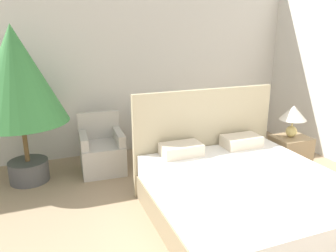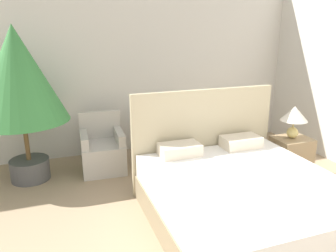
{
  "view_description": "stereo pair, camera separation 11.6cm",
  "coord_description": "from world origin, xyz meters",
  "views": [
    {
      "loc": [
        -1.56,
        -1.29,
        1.99
      ],
      "look_at": [
        -0.02,
        2.67,
        0.71
      ],
      "focal_mm": 35.0,
      "sensor_mm": 36.0,
      "label": 1
    },
    {
      "loc": [
        -1.45,
        -1.33,
        1.99
      ],
      "look_at": [
        -0.02,
        2.67,
        0.71
      ],
      "focal_mm": 35.0,
      "sensor_mm": 36.0,
      "label": 2
    }
  ],
  "objects": [
    {
      "name": "wall_back",
      "position": [
        0.0,
        3.83,
        1.45
      ],
      "size": [
        10.0,
        0.06,
        2.9
      ],
      "color": "silver",
      "rests_on": "ground_plane"
    },
    {
      "name": "nightstand",
      "position": [
        1.51,
        2.0,
        0.29
      ],
      "size": [
        0.47,
        0.39,
        0.57
      ],
      "color": "#937A56",
      "rests_on": "ground_plane"
    },
    {
      "name": "armchair_near_window_right",
      "position": [
        0.18,
        3.12,
        0.27
      ],
      "size": [
        0.66,
        0.68,
        0.81
      ],
      "rotation": [
        0.0,
        0.0,
        -0.11
      ],
      "color": "#B7B2A8",
      "rests_on": "ground_plane"
    },
    {
      "name": "armchair_near_window_left",
      "position": [
        -0.86,
        3.12,
        0.27
      ],
      "size": [
        0.63,
        0.65,
        0.81
      ],
      "rotation": [
        0.0,
        0.0,
        -0.05
      ],
      "color": "#B7B2A8",
      "rests_on": "ground_plane"
    },
    {
      "name": "table_lamp",
      "position": [
        1.5,
        2.02,
        0.87
      ],
      "size": [
        0.35,
        0.35,
        0.43
      ],
      "color": "tan",
      "rests_on": "nightstand"
    },
    {
      "name": "potted_palm",
      "position": [
        -1.84,
        3.14,
        1.38
      ],
      "size": [
        1.17,
        1.17,
        2.04
      ],
      "color": "#4C4C4C",
      "rests_on": "ground_plane"
    },
    {
      "name": "bed",
      "position": [
        0.29,
        1.28,
        0.3
      ],
      "size": [
        1.87,
        2.03,
        1.27
      ],
      "color": "#8C7A5B",
      "rests_on": "ground_plane"
    }
  ]
}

